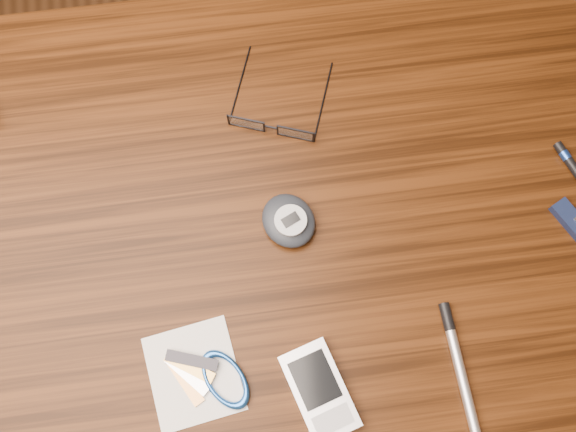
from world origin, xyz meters
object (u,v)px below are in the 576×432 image
Objects in this scene: notepad_keys at (209,376)px; silver_pen at (457,357)px; desk at (258,261)px; pda_phone at (319,391)px; eyeglasses at (272,124)px; pedometer at (289,221)px.

notepad_keys is 0.89× the size of silver_pen.
desk is 8.83× the size of pda_phone.
desk is at bearing 105.82° from pda_phone.
eyeglasses reaches higher than pda_phone.
notepad_keys reaches higher than desk.
desk is 0.22m from pda_phone.
pda_phone is 0.12m from notepad_keys.
desk is 0.12m from pedometer.
silver_pen is (0.16, -0.18, -0.01)m from pedometer.
pda_phone is at bearing -87.73° from pedometer.
silver_pen is (0.17, -0.30, -0.01)m from eyeglasses.
eyeglasses reaches higher than desk.
pda_phone is 0.19m from pedometer.
desk is at bearing -105.45° from eyeglasses.
pedometer is at bearing 92.27° from pda_phone.
silver_pen is at bearing -47.51° from pedometer.
pedometer reaches higher than desk.
pda_phone is 0.78× the size of silver_pen.
eyeglasses is 0.13m from pedometer.
desk is at bearing 65.55° from notepad_keys.
pedometer is 0.20m from notepad_keys.
pedometer is (0.04, 0.02, 0.11)m from desk.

